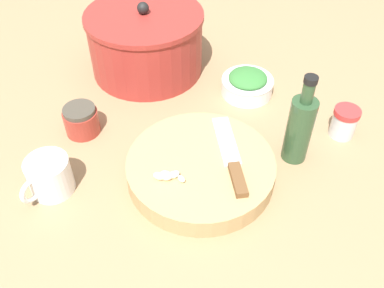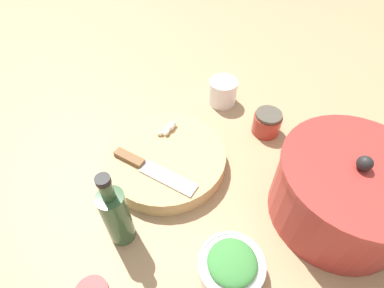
# 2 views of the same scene
# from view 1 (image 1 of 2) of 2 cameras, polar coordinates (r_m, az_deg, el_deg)

# --- Properties ---
(ground_plane) EXTENTS (5.00, 5.00, 0.00)m
(ground_plane) POSITION_cam_1_polar(r_m,az_deg,el_deg) (0.89, -0.21, -1.22)
(ground_plane) COLOR #997A56
(cutting_board) EXTENTS (0.29, 0.29, 0.04)m
(cutting_board) POSITION_cam_1_polar(r_m,az_deg,el_deg) (0.83, 1.16, -3.31)
(cutting_board) COLOR tan
(cutting_board) RESTS_ON ground_plane
(chef_knife) EXTENTS (0.10, 0.21, 0.01)m
(chef_knife) POSITION_cam_1_polar(r_m,az_deg,el_deg) (0.82, 5.30, -1.95)
(chef_knife) COLOR brown
(chef_knife) RESTS_ON cutting_board
(garlic_cloves) EXTENTS (0.05, 0.05, 0.02)m
(garlic_cloves) POSITION_cam_1_polar(r_m,az_deg,el_deg) (0.78, -3.25, -4.26)
(garlic_cloves) COLOR silver
(garlic_cloves) RESTS_ON cutting_board
(herb_bowl) EXTENTS (0.12, 0.12, 0.06)m
(herb_bowl) POSITION_cam_1_polar(r_m,az_deg,el_deg) (1.04, 7.39, 7.99)
(herb_bowl) COLOR white
(herb_bowl) RESTS_ON ground_plane
(spice_jar) EXTENTS (0.06, 0.06, 0.07)m
(spice_jar) POSITION_cam_1_polar(r_m,az_deg,el_deg) (0.96, 19.64, 2.76)
(spice_jar) COLOR silver
(spice_jar) RESTS_ON ground_plane
(coffee_mug) EXTENTS (0.10, 0.08, 0.07)m
(coffee_mug) POSITION_cam_1_polar(r_m,az_deg,el_deg) (0.84, -18.51, -4.11)
(coffee_mug) COLOR white
(coffee_mug) RESTS_ON ground_plane
(honey_jar) EXTENTS (0.07, 0.07, 0.06)m
(honey_jar) POSITION_cam_1_polar(r_m,az_deg,el_deg) (0.95, -14.54, 3.09)
(honey_jar) COLOR #9E3328
(honey_jar) RESTS_ON ground_plane
(oil_bottle) EXTENTS (0.05, 0.05, 0.20)m
(oil_bottle) POSITION_cam_1_polar(r_m,az_deg,el_deg) (0.86, 14.16, 2.14)
(oil_bottle) COLOR #2D4C2D
(oil_bottle) RESTS_ON ground_plane
(stock_pot) EXTENTS (0.29, 0.29, 0.18)m
(stock_pot) POSITION_cam_1_polar(r_m,az_deg,el_deg) (1.09, -6.16, 13.30)
(stock_pot) COLOR #9E2D28
(stock_pot) RESTS_ON ground_plane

